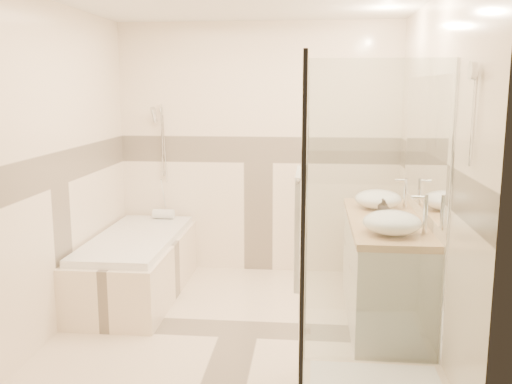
# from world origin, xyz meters

# --- Properties ---
(room) EXTENTS (2.82, 3.02, 2.52)m
(room) POSITION_xyz_m (0.06, 0.01, 1.26)
(room) COLOR beige
(room) RESTS_ON ground
(bathtub) EXTENTS (0.75, 1.70, 0.56)m
(bathtub) POSITION_xyz_m (-1.02, 0.65, 0.31)
(bathtub) COLOR #F6E0C5
(bathtub) RESTS_ON ground
(vanity) EXTENTS (0.58, 1.62, 0.85)m
(vanity) POSITION_xyz_m (1.12, 0.30, 0.43)
(vanity) COLOR white
(vanity) RESTS_ON ground
(shower_enclosure) EXTENTS (0.96, 0.93, 2.04)m
(shower_enclosure) POSITION_xyz_m (0.83, -0.97, 0.51)
(shower_enclosure) COLOR #F6E0C5
(shower_enclosure) RESTS_ON ground
(vessel_sink_near) EXTENTS (0.40, 0.40, 0.16)m
(vessel_sink_near) POSITION_xyz_m (1.10, 0.68, 0.93)
(vessel_sink_near) COLOR white
(vessel_sink_near) RESTS_ON vanity
(vessel_sink_far) EXTENTS (0.41, 0.41, 0.16)m
(vessel_sink_far) POSITION_xyz_m (1.10, -0.20, 0.93)
(vessel_sink_far) COLOR white
(vessel_sink_far) RESTS_ON vanity
(faucet_near) EXTENTS (0.11, 0.03, 0.26)m
(faucet_near) POSITION_xyz_m (1.32, 0.68, 1.00)
(faucet_near) COLOR silver
(faucet_near) RESTS_ON vanity
(faucet_far) EXTENTS (0.12, 0.03, 0.29)m
(faucet_far) POSITION_xyz_m (1.32, -0.20, 1.02)
(faucet_far) COLOR silver
(faucet_far) RESTS_ON vanity
(amenity_bottle_a) EXTENTS (0.08, 0.09, 0.14)m
(amenity_bottle_a) POSITION_xyz_m (1.10, 0.36, 0.92)
(amenity_bottle_a) COLOR black
(amenity_bottle_a) RESTS_ON vanity
(amenity_bottle_b) EXTENTS (0.14, 0.14, 0.15)m
(amenity_bottle_b) POSITION_xyz_m (1.10, 0.28, 0.92)
(amenity_bottle_b) COLOR black
(amenity_bottle_b) RESTS_ON vanity
(folded_towels) EXTENTS (0.13, 0.21, 0.07)m
(folded_towels) POSITION_xyz_m (1.10, 0.92, 0.88)
(folded_towels) COLOR white
(folded_towels) RESTS_ON vanity
(rolled_towel) EXTENTS (0.21, 0.10, 0.10)m
(rolled_towel) POSITION_xyz_m (-0.95, 1.33, 0.61)
(rolled_towel) COLOR white
(rolled_towel) RESTS_ON bathtub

